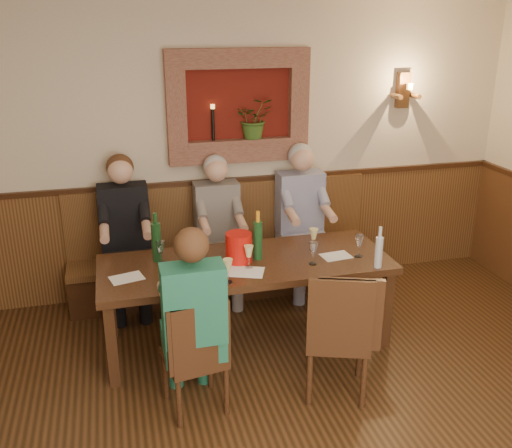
% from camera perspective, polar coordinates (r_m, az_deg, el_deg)
% --- Properties ---
extents(room_shell, '(6.04, 6.04, 2.82)m').
position_cam_1_polar(room_shell, '(2.66, 8.15, 3.09)').
color(room_shell, beige).
rests_on(room_shell, ground).
extents(wainscoting, '(6.02, 6.02, 1.15)m').
position_cam_1_polar(wainscoting, '(3.29, 6.98, -19.15)').
color(wainscoting, '#502C17').
rests_on(wainscoting, ground).
extents(wall_niche, '(1.36, 0.30, 1.06)m').
position_cam_1_polar(wall_niche, '(5.50, -1.32, 11.22)').
color(wall_niche, '#5E150D').
rests_on(wall_niche, ground).
extents(wall_sconce, '(0.25, 0.20, 0.35)m').
position_cam_1_polar(wall_sconce, '(6.06, 14.56, 12.74)').
color(wall_sconce, '#502C17').
rests_on(wall_sconce, ground).
extents(dining_table, '(2.40, 0.90, 0.75)m').
position_cam_1_polar(dining_table, '(4.75, -1.02, -4.56)').
color(dining_table, black).
rests_on(dining_table, ground).
extents(bench, '(3.00, 0.45, 1.11)m').
position_cam_1_polar(bench, '(5.73, -3.20, -3.88)').
color(bench, '#381E0F').
rests_on(bench, ground).
extents(chair_near_left, '(0.46, 0.46, 0.90)m').
position_cam_1_polar(chair_near_left, '(4.19, -6.04, -14.90)').
color(chair_near_left, black).
rests_on(chair_near_left, ground).
extents(chair_near_right, '(0.57, 0.57, 1.01)m').
position_cam_1_polar(chair_near_right, '(4.34, 8.01, -13.08)').
color(chair_near_right, black).
rests_on(chair_near_right, ground).
extents(person_bench_left, '(0.45, 0.55, 1.49)m').
position_cam_1_polar(person_bench_left, '(5.43, -12.78, -2.42)').
color(person_bench_left, black).
rests_on(person_bench_left, ground).
extents(person_bench_mid, '(0.43, 0.52, 1.44)m').
position_cam_1_polar(person_bench_mid, '(5.52, -3.70, -1.85)').
color(person_bench_mid, '#4F4B48').
rests_on(person_bench_mid, ground).
extents(person_bench_right, '(0.45, 0.55, 1.50)m').
position_cam_1_polar(person_bench_right, '(5.71, 4.62, -0.79)').
color(person_bench_right, navy).
rests_on(person_bench_right, ground).
extents(person_chair_front, '(0.42, 0.51, 1.41)m').
position_cam_1_polar(person_chair_front, '(4.02, -6.28, -11.04)').
color(person_chair_front, '#1A5C5B').
rests_on(person_chair_front, ground).
extents(spittoon_bucket, '(0.23, 0.23, 0.25)m').
position_cam_1_polar(spittoon_bucket, '(4.67, -1.74, -2.37)').
color(spittoon_bucket, red).
rests_on(spittoon_bucket, dining_table).
extents(wine_bottle_green_a, '(0.10, 0.10, 0.42)m').
position_cam_1_polar(wine_bottle_green_a, '(4.70, 0.18, -1.54)').
color(wine_bottle_green_a, '#19471E').
rests_on(wine_bottle_green_a, dining_table).
extents(wine_bottle_green_b, '(0.09, 0.09, 0.42)m').
position_cam_1_polar(wine_bottle_green_b, '(4.73, -9.92, -1.72)').
color(wine_bottle_green_b, '#19471E').
rests_on(wine_bottle_green_b, dining_table).
extents(water_bottle, '(0.08, 0.08, 0.35)m').
position_cam_1_polar(water_bottle, '(4.66, 12.18, -2.68)').
color(water_bottle, silver).
rests_on(water_bottle, dining_table).
extents(tasting_sheet_a, '(0.28, 0.23, 0.00)m').
position_cam_1_polar(tasting_sheet_a, '(4.53, -12.80, -5.29)').
color(tasting_sheet_a, white).
rests_on(tasting_sheet_a, dining_table).
extents(tasting_sheet_b, '(0.35, 0.30, 0.00)m').
position_cam_1_polar(tasting_sheet_b, '(4.52, -1.09, -4.80)').
color(tasting_sheet_b, white).
rests_on(tasting_sheet_b, dining_table).
extents(tasting_sheet_c, '(0.26, 0.20, 0.00)m').
position_cam_1_polar(tasting_sheet_c, '(4.86, 8.01, -3.18)').
color(tasting_sheet_c, white).
rests_on(tasting_sheet_c, dining_table).
extents(tasting_sheet_d, '(0.25, 0.18, 0.00)m').
position_cam_1_polar(tasting_sheet_d, '(4.40, -4.73, -5.60)').
color(tasting_sheet_d, white).
rests_on(tasting_sheet_d, dining_table).
extents(wine_glass_0, '(0.08, 0.08, 0.19)m').
position_cam_1_polar(wine_glass_0, '(4.94, 5.77, -1.52)').
color(wine_glass_0, '#F2E691').
rests_on(wine_glass_0, dining_table).
extents(wine_glass_1, '(0.08, 0.08, 0.19)m').
position_cam_1_polar(wine_glass_1, '(4.32, -2.83, -4.70)').
color(wine_glass_1, '#F2E691').
rests_on(wine_glass_1, dining_table).
extents(wine_glass_2, '(0.08, 0.08, 0.19)m').
position_cam_1_polar(wine_glass_2, '(4.77, -5.28, -2.31)').
color(wine_glass_2, white).
rests_on(wine_glass_2, dining_table).
extents(wine_glass_3, '(0.08, 0.08, 0.19)m').
position_cam_1_polar(wine_glass_3, '(4.44, -6.81, -4.10)').
color(wine_glass_3, '#F2E691').
rests_on(wine_glass_3, dining_table).
extents(wine_glass_4, '(0.08, 0.08, 0.19)m').
position_cam_1_polar(wine_glass_4, '(4.65, 5.75, -2.92)').
color(wine_glass_4, white).
rests_on(wine_glass_4, dining_table).
extents(wine_glass_5, '(0.08, 0.08, 0.19)m').
position_cam_1_polar(wine_glass_5, '(4.56, -0.73, -3.30)').
color(wine_glass_5, '#F2E691').
rests_on(wine_glass_5, dining_table).
extents(wine_glass_6, '(0.08, 0.08, 0.19)m').
position_cam_1_polar(wine_glass_6, '(4.70, -9.49, -2.82)').
color(wine_glass_6, white).
rests_on(wine_glass_6, dining_table).
extents(wine_glass_7, '(0.08, 0.08, 0.19)m').
position_cam_1_polar(wine_glass_7, '(4.85, 10.27, -2.17)').
color(wine_glass_7, white).
rests_on(wine_glass_7, dining_table).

